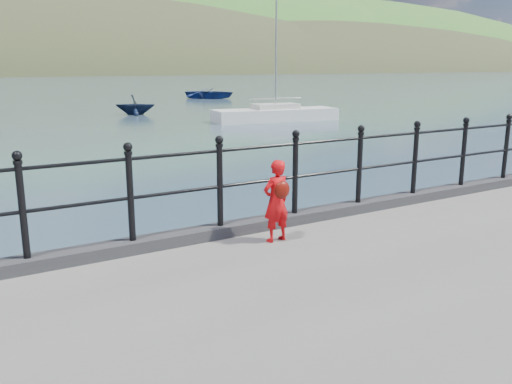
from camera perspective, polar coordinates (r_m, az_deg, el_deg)
ground at (r=8.00m, az=-0.26°, el=-10.51°), size 600.00×600.00×0.00m
kerb at (r=7.51m, az=0.32°, el=-3.38°), size 60.00×0.30×0.15m
railing at (r=7.33m, az=0.33°, el=2.23°), size 18.11×0.11×1.20m
far_shore at (r=250.61m, az=-21.50°, el=6.44°), size 830.00×200.00×156.00m
child at (r=6.90m, az=2.17°, el=-0.90°), size 0.41×0.33×1.06m
launch_blue at (r=53.99m, az=-4.85°, el=10.33°), size 5.80×6.09×1.03m
launch_navy at (r=36.97m, az=-12.60°, el=8.96°), size 3.17×3.01×1.31m
sailboat_near at (r=32.16m, az=2.06°, el=8.10°), size 7.63×3.16×10.01m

